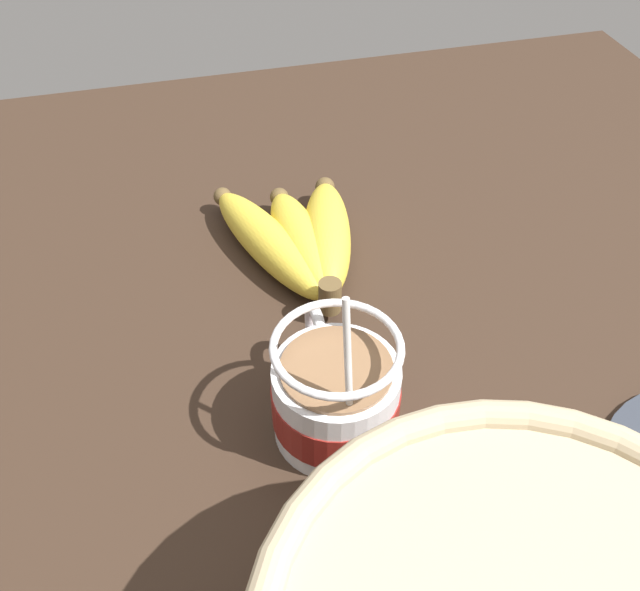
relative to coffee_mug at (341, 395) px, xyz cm
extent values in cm
cube|color=#332319|center=(1.94, 0.41, -5.16)|extent=(118.16, 118.16, 2.68)
cylinder|color=silver|center=(-0.12, 0.00, -0.37)|extent=(9.27, 9.27, 6.89)
cylinder|color=maroon|center=(-0.12, 0.00, -0.58)|extent=(9.47, 9.47, 3.24)
torus|color=silver|center=(5.40, 0.00, 0.81)|extent=(5.35, 0.90, 5.35)
cylinder|color=#846042|center=(-0.12, 0.00, 3.17)|extent=(8.07, 8.07, 0.40)
torus|color=silver|center=(-0.12, 0.00, 5.45)|extent=(9.27, 9.27, 0.60)
cylinder|color=silver|center=(-3.14, 0.00, 4.58)|extent=(3.27, 0.50, 13.89)
ellipsoid|color=silver|center=(-1.75, 0.00, -2.32)|extent=(3.00, 2.00, 0.80)
cylinder|color=brown|center=(11.22, -2.21, -0.83)|extent=(2.00, 2.00, 3.00)
ellipsoid|color=gold|center=(20.19, -4.35, -1.56)|extent=(17.04, 8.19, 4.51)
sphere|color=brown|center=(28.19, -6.25, -1.56)|extent=(2.03, 2.03, 2.03)
ellipsoid|color=gold|center=(19.98, -1.72, -1.67)|extent=(15.76, 5.16, 4.29)
sphere|color=brown|center=(27.74, -1.28, -1.67)|extent=(1.93, 1.93, 1.93)
ellipsoid|color=gold|center=(20.79, 1.23, -1.74)|extent=(18.66, 10.13, 4.16)
sphere|color=brown|center=(29.41, 4.34, -1.74)|extent=(1.87, 1.87, 1.87)
camera|label=1|loc=(-31.57, 9.71, 41.04)|focal=40.00mm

